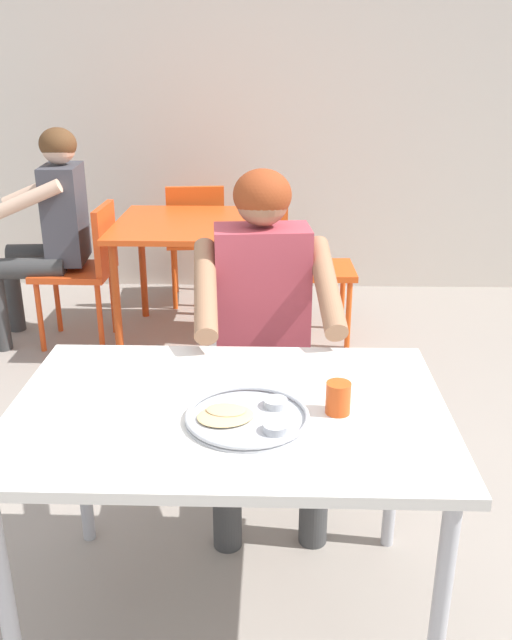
{
  "coord_description": "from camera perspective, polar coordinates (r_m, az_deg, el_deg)",
  "views": [
    {
      "loc": [
        0.09,
        -1.6,
        1.6
      ],
      "look_at": [
        0.04,
        0.25,
        0.88
      ],
      "focal_mm": 37.89,
      "sensor_mm": 36.0,
      "label": 1
    }
  ],
  "objects": [
    {
      "name": "diner_foreground",
      "position": [
        2.4,
        0.68,
        0.43
      ],
      "size": [
        0.53,
        0.58,
        1.24
      ],
      "color": "#3C3C3C",
      "rests_on": "ground"
    },
    {
      "name": "chair_red_left",
      "position": [
        4.03,
        -14.13,
        4.62
      ],
      "size": [
        0.44,
        0.4,
        0.83
      ],
      "color": "#DB481A",
      "rests_on": "ground"
    },
    {
      "name": "patron_background",
      "position": [
        4.07,
        -17.02,
        8.19
      ],
      "size": [
        0.57,
        0.52,
        1.24
      ],
      "color": "#383838",
      "rests_on": "ground"
    },
    {
      "name": "thali_tray",
      "position": [
        1.76,
        -0.75,
        -8.12
      ],
      "size": [
        0.32,
        0.32,
        0.03
      ],
      "color": "#B7BABF",
      "rests_on": "table_foreground"
    },
    {
      "name": "chair_red_far",
      "position": [
        4.58,
        -5.08,
        7.2
      ],
      "size": [
        0.44,
        0.48,
        0.83
      ],
      "color": "#D75018",
      "rests_on": "ground"
    },
    {
      "name": "table_foreground",
      "position": [
        1.87,
        -2.34,
        -9.18
      ],
      "size": [
        1.18,
        0.8,
        0.73
      ],
      "color": "silver",
      "rests_on": "ground"
    },
    {
      "name": "ground_plane",
      "position": [
        2.29,
        -1.32,
        -24.01
      ],
      "size": [
        12.0,
        12.0,
        0.05
      ],
      "primitive_type": "cube",
      "color": "gray"
    },
    {
      "name": "drinking_cup",
      "position": [
        1.79,
        6.96,
        -6.46
      ],
      "size": [
        0.07,
        0.07,
        0.09
      ],
      "color": "#D84C19",
      "rests_on": "table_foreground"
    },
    {
      "name": "table_background_red",
      "position": [
        3.93,
        -5.76,
        7.03
      ],
      "size": [
        0.82,
        0.88,
        0.72
      ],
      "color": "#E04C19",
      "rests_on": "ground"
    },
    {
      "name": "chair_red_right",
      "position": [
        3.97,
        4.0,
        5.06
      ],
      "size": [
        0.45,
        0.39,
        0.85
      ],
      "color": "#E74E17",
      "rests_on": "ground"
    },
    {
      "name": "back_wall",
      "position": [
        4.88,
        0.54,
        22.51
      ],
      "size": [
        12.0,
        0.12,
        3.4
      ],
      "primitive_type": "cube",
      "color": "silver",
      "rests_on": "ground"
    },
    {
      "name": "chair_foreground",
      "position": [
        2.7,
        0.38,
        -2.51
      ],
      "size": [
        0.47,
        0.45,
        0.87
      ],
      "color": "silver",
      "rests_on": "ground"
    }
  ]
}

